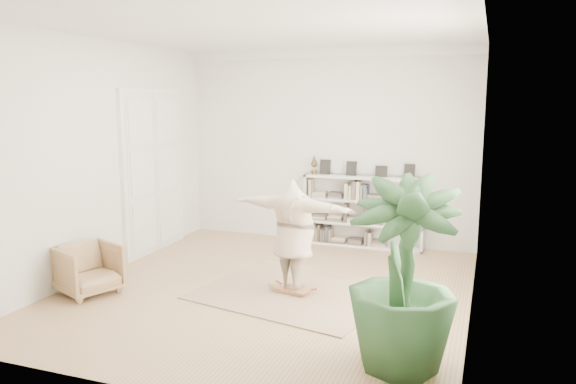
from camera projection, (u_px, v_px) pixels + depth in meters
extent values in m
plane|color=#94724C|center=(268.00, 290.00, 8.01)|extent=(6.00, 6.00, 0.00)
plane|color=silver|center=(328.00, 147.00, 10.49)|extent=(5.50, 0.00, 5.50)
plane|color=silver|center=(139.00, 202.00, 4.93)|extent=(5.50, 0.00, 5.50)
plane|color=silver|center=(102.00, 157.00, 8.64)|extent=(0.00, 6.00, 6.00)
plane|color=silver|center=(478.00, 174.00, 6.78)|extent=(0.00, 6.00, 6.00)
plane|color=white|center=(266.00, 29.00, 7.41)|extent=(6.00, 6.00, 0.00)
cube|color=white|center=(328.00, 53.00, 10.15)|extent=(5.50, 0.12, 0.18)
cube|color=white|center=(153.00, 173.00, 9.90)|extent=(0.08, 1.78, 2.92)
cube|color=silver|center=(141.00, 176.00, 9.52)|extent=(0.06, 0.78, 2.80)
cube|color=silver|center=(166.00, 170.00, 10.26)|extent=(0.06, 0.78, 2.80)
cube|color=silver|center=(307.00, 208.00, 10.61)|extent=(0.04, 0.35, 1.30)
cube|color=silver|center=(424.00, 216.00, 9.88)|extent=(0.04, 0.35, 1.30)
cube|color=silver|center=(365.00, 210.00, 10.39)|extent=(2.20, 0.04, 1.30)
cube|color=silver|center=(363.00, 245.00, 10.35)|extent=(2.20, 0.35, 0.04)
cube|color=silver|center=(363.00, 223.00, 10.29)|extent=(2.20, 0.35, 0.04)
cube|color=silver|center=(364.00, 200.00, 10.21)|extent=(2.20, 0.35, 0.04)
cube|color=silver|center=(364.00, 178.00, 10.15)|extent=(2.20, 0.35, 0.04)
cube|color=black|center=(325.00, 168.00, 10.42)|extent=(0.18, 0.07, 0.24)
cube|color=black|center=(351.00, 169.00, 10.25)|extent=(0.18, 0.07, 0.24)
cube|color=black|center=(381.00, 170.00, 10.07)|extent=(0.18, 0.07, 0.24)
cube|color=black|center=(409.00, 172.00, 9.90)|extent=(0.18, 0.07, 0.24)
imported|color=tan|center=(88.00, 269.00, 7.81)|extent=(1.00, 0.99, 0.70)
cube|color=tan|center=(293.00, 293.00, 7.85)|extent=(2.85, 2.46, 0.02)
cube|color=#985F3C|center=(293.00, 289.00, 7.84)|extent=(0.51, 0.36, 0.03)
cube|color=#985F3C|center=(293.00, 291.00, 7.84)|extent=(0.32, 0.11, 0.04)
cube|color=#985F3C|center=(293.00, 291.00, 7.84)|extent=(0.32, 0.11, 0.04)
cube|color=#985F3C|center=(293.00, 289.00, 7.84)|extent=(0.19, 0.08, 0.10)
cube|color=#985F3C|center=(293.00, 289.00, 7.84)|extent=(0.19, 0.08, 0.10)
imported|color=#BEA88E|center=(293.00, 232.00, 7.70)|extent=(1.94, 0.88, 1.53)
imported|color=#254924|center=(402.00, 274.00, 5.56)|extent=(1.16, 1.16, 1.96)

